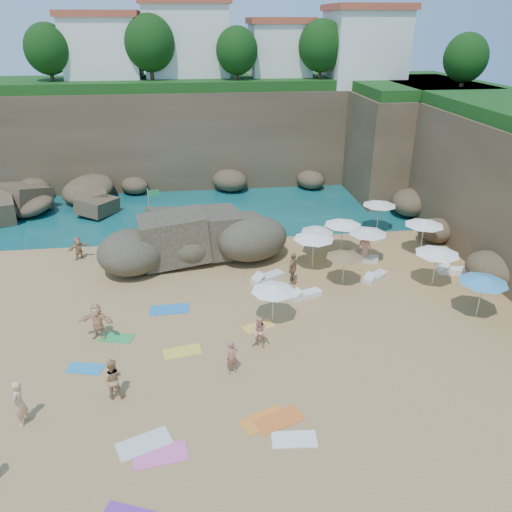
{
  "coord_description": "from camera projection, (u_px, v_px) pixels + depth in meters",
  "views": [
    {
      "loc": [
        -1.01,
        -20.52,
        13.17
      ],
      "look_at": [
        2.0,
        3.0,
        2.0
      ],
      "focal_mm": 35.0,
      "sensor_mm": 36.0,
      "label": 1
    }
  ],
  "objects": [
    {
      "name": "ground",
      "position": [
        223.0,
        322.0,
        24.15
      ],
      "size": [
        120.0,
        120.0,
        0.0
      ],
      "primitive_type": "plane",
      "color": "tan",
      "rests_on": "ground"
    },
    {
      "name": "seawater",
      "position": [
        203.0,
        163.0,
        51.06
      ],
      "size": [
        120.0,
        120.0,
        0.0
      ],
      "primitive_type": "plane",
      "color": "#0C4751",
      "rests_on": "ground"
    },
    {
      "name": "cliff_back",
      "position": [
        225.0,
        133.0,
        45.1
      ],
      "size": [
        44.0,
        8.0,
        8.0
      ],
      "primitive_type": "cube",
      "color": "brown",
      "rests_on": "ground"
    },
    {
      "name": "cliff_right",
      "position": [
        510.0,
        180.0,
        31.8
      ],
      "size": [
        8.0,
        30.0,
        8.0
      ],
      "primitive_type": "cube",
      "color": "brown",
      "rests_on": "ground"
    },
    {
      "name": "cliff_corner",
      "position": [
        406.0,
        141.0,
        42.34
      ],
      "size": [
        10.0,
        12.0,
        8.0
      ],
      "primitive_type": "cube",
      "color": "brown",
      "rests_on": "ground"
    },
    {
      "name": "rock_promontory",
      "position": [
        62.0,
        216.0,
        37.24
      ],
      "size": [
        12.0,
        7.0,
        2.0
      ],
      "primitive_type": null,
      "color": "brown",
      "rests_on": "ground"
    },
    {
      "name": "clifftop_buildings",
      "position": [
        233.0,
        46.0,
        42.84
      ],
      "size": [
        28.48,
        9.48,
        7.0
      ],
      "color": "white",
      "rests_on": "cliff_back"
    },
    {
      "name": "clifftop_trees",
      "position": [
        265.0,
        50.0,
        37.41
      ],
      "size": [
        35.6,
        23.82,
        4.4
      ],
      "color": "#11380F",
      "rests_on": "ground"
    },
    {
      "name": "marina_masts",
      "position": [
        30.0,
        138.0,
        47.89
      ],
      "size": [
        3.1,
        0.1,
        6.0
      ],
      "color": "white",
      "rests_on": "ground"
    },
    {
      "name": "rock_outcrop",
      "position": [
        191.0,
        254.0,
        31.18
      ],
      "size": [
        9.46,
        7.97,
        3.28
      ],
      "primitive_type": null,
      "rotation": [
        0.0,
        0.0,
        -0.25
      ],
      "color": "brown",
      "rests_on": "ground"
    },
    {
      "name": "flag_pole",
      "position": [
        151.0,
        209.0,
        31.59
      ],
      "size": [
        0.73,
        0.18,
        3.74
      ],
      "color": "silver",
      "rests_on": "ground"
    },
    {
      "name": "parasol_0",
      "position": [
        193.0,
        210.0,
        31.9
      ],
      "size": [
        2.6,
        2.6,
        2.46
      ],
      "color": "silver",
      "rests_on": "ground"
    },
    {
      "name": "parasol_1",
      "position": [
        368.0,
        231.0,
        29.41
      ],
      "size": [
        2.29,
        2.29,
        2.17
      ],
      "color": "silver",
      "rests_on": "ground"
    },
    {
      "name": "parasol_2",
      "position": [
        380.0,
        203.0,
        33.94
      ],
      "size": [
        2.28,
        2.28,
        2.16
      ],
      "color": "silver",
      "rests_on": "ground"
    },
    {
      "name": "parasol_3",
      "position": [
        318.0,
        229.0,
        30.22
      ],
      "size": [
        2.04,
        2.04,
        1.93
      ],
      "color": "silver",
      "rests_on": "ground"
    },
    {
      "name": "parasol_5",
      "position": [
        343.0,
        222.0,
        30.62
      ],
      "size": [
        2.3,
        2.3,
        2.17
      ],
      "color": "silver",
      "rests_on": "ground"
    },
    {
      "name": "parasol_6",
      "position": [
        345.0,
        255.0,
        26.88
      ],
      "size": [
        2.05,
        2.05,
        1.94
      ],
      "color": "silver",
      "rests_on": "ground"
    },
    {
      "name": "parasol_7",
      "position": [
        314.0,
        236.0,
        28.52
      ],
      "size": [
        2.37,
        2.37,
        2.24
      ],
      "color": "silver",
      "rests_on": "ground"
    },
    {
      "name": "parasol_8",
      "position": [
        425.0,
        222.0,
        30.4
      ],
      "size": [
        2.39,
        2.39,
        2.26
      ],
      "color": "silver",
      "rests_on": "ground"
    },
    {
      "name": "parasol_9",
      "position": [
        273.0,
        288.0,
        23.39
      ],
      "size": [
        2.12,
        2.12,
        2.01
      ],
      "color": "silver",
      "rests_on": "ground"
    },
    {
      "name": "parasol_10",
      "position": [
        484.0,
        279.0,
        23.79
      ],
      "size": [
        2.33,
        2.33,
        2.2
      ],
      "color": "silver",
      "rests_on": "ground"
    },
    {
      "name": "parasol_11",
      "position": [
        438.0,
        251.0,
        26.66
      ],
      "size": [
        2.38,
        2.38,
        2.25
      ],
      "color": "silver",
      "rests_on": "ground"
    },
    {
      "name": "lounger_0",
      "position": [
        227.0,
        257.0,
        30.44
      ],
      "size": [
        2.02,
        0.93,
        0.3
      ],
      "primitive_type": "cube",
      "rotation": [
        0.0,
        0.0,
        0.15
      ],
      "color": "white",
      "rests_on": "ground"
    },
    {
      "name": "lounger_1",
      "position": [
        362.0,
        258.0,
        30.29
      ],
      "size": [
        2.08,
        1.3,
        0.31
      ],
      "primitive_type": "cube",
      "rotation": [
        0.0,
        0.0,
        -0.35
      ],
      "color": "silver",
      "rests_on": "ground"
    },
    {
      "name": "lounger_2",
      "position": [
        375.0,
        277.0,
        28.08
      ],
      "size": [
        1.73,
        1.53,
        0.27
      ],
      "primitive_type": "cube",
      "rotation": [
        0.0,
        0.0,
        0.66
      ],
      "color": "silver",
      "rests_on": "ground"
    },
    {
      "name": "lounger_3",
      "position": [
        306.0,
        294.0,
        26.29
      ],
      "size": [
        1.78,
        1.11,
        0.26
      ],
      "primitive_type": "cube",
      "rotation": [
        0.0,
        0.0,
        0.35
      ],
      "color": "white",
      "rests_on": "ground"
    },
    {
      "name": "lounger_4",
      "position": [
        455.0,
        271.0,
        28.77
      ],
      "size": [
        1.94,
        0.91,
        0.29
      ],
      "primitive_type": "cube",
      "rotation": [
        0.0,
        0.0,
        -0.16
      ],
      "color": "white",
      "rests_on": "ground"
    },
    {
      "name": "lounger_5",
      "position": [
        268.0,
        278.0,
        27.94
      ],
      "size": [
        2.03,
        1.59,
        0.31
      ],
      "primitive_type": "cube",
      "rotation": [
        0.0,
        0.0,
        0.54
      ],
      "color": "silver",
      "rests_on": "ground"
    },
    {
      "name": "towel_0",
      "position": [
        85.0,
        368.0,
        20.87
      ],
      "size": [
        1.61,
        1.08,
        0.03
      ],
      "primitive_type": "cube",
      "rotation": [
        0.0,
        0.0,
        -0.25
      ],
      "color": "#2587C7",
      "rests_on": "ground"
    },
    {
      "name": "towel_1",
      "position": [
        160.0,
        455.0,
        16.7
      ],
      "size": [
        1.91,
        1.15,
        0.03
      ],
      "primitive_type": "cube",
      "rotation": [
        0.0,
        0.0,
        0.14
      ],
      "color": "pink",
      "rests_on": "ground"
    },
    {
      "name": "towel_2",
      "position": [
        264.0,
        420.0,
        18.18
      ],
      "size": [
        1.94,
        1.48,
        0.03
      ],
      "primitive_type": "cube",
      "rotation": [
        0.0,
        0.0,
        0.4
      ],
      "color": "orange",
      "rests_on": "ground"
    },
    {
      "name": "towel_4",
      "position": [
        182.0,
        352.0,
        21.93
      ],
      "size": [
        1.76,
        1.1,
        0.03
      ],
      "primitive_type": "cube",
      "rotation": [
        0.0,
        0.0,
        0.18
      ],
      "color": "yellow",
      "rests_on": "ground"
    },
    {
      "name": "towel_5",
      "position": [
        144.0,
        444.0,
        17.15
      ],
      "size": [
        2.03,
        1.51,
        0.03
      ],
      "primitive_type": "cube",
      "rotation": [
        0.0,
        0.0,
        0.37
      ],
      "color": "silver",
      "rests_on": "ground"
    },
    {
      "name": "towel_8",
      "position": [
        170.0,
        309.0,
        25.15
      ],
      "size": [
        1.96,
        1.02,
        0.03
      ],
      "primitive_type": "cube",
      "rotation": [
        0.0,
        0.0,
        0.03
      ],
      "color": "#2479C3",
      "rests_on": "ground"
    },
    {
      "name": "towel_10",
      "position": [
        279.0,
        420.0,
        18.18
      ],
      "size": [
        1.97,
        1.45,
        0.03
      ],
      "primitive_type": "cube",
      "rotation": [
        0.0,
        0.0,
        0.36
      ],
      "color": "orange",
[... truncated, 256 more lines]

